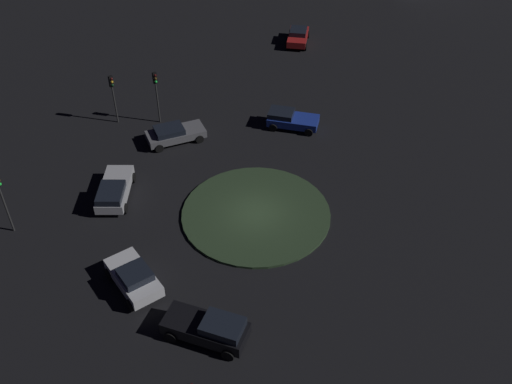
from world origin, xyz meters
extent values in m
plane|color=black|center=(0.00, 0.00, 0.00)|extent=(115.53, 115.53, 0.00)
cylinder|color=#2D4228|center=(0.00, 0.00, 0.08)|extent=(9.74, 9.74, 0.17)
cube|color=black|center=(-2.18, -9.78, 0.72)|extent=(4.80, 3.03, 0.74)
cube|color=black|center=(-1.23, -10.07, 1.34)|extent=(2.48, 2.12, 0.51)
cylinder|color=black|center=(-3.98, -10.14, 0.35)|extent=(0.73, 0.42, 0.69)
cylinder|color=black|center=(-3.45, -8.45, 0.35)|extent=(0.73, 0.42, 0.69)
cylinder|color=black|center=(-0.90, -11.10, 0.35)|extent=(0.73, 0.42, 0.69)
cylinder|color=black|center=(-0.38, -9.41, 0.35)|extent=(0.73, 0.42, 0.69)
cube|color=silver|center=(-9.55, 1.38, 0.66)|extent=(2.03, 4.57, 0.63)
cube|color=black|center=(-9.51, 0.31, 1.20)|extent=(1.71, 2.33, 0.45)
cylinder|color=black|center=(-10.54, 2.95, 0.34)|extent=(0.25, 0.70, 0.69)
cylinder|color=black|center=(-8.71, 3.03, 0.34)|extent=(0.25, 0.70, 0.69)
cylinder|color=black|center=(-10.40, -0.28, 0.34)|extent=(0.25, 0.70, 0.69)
cylinder|color=black|center=(-8.57, -0.20, 0.34)|extent=(0.25, 0.70, 0.69)
cube|color=white|center=(-6.65, -6.46, 0.71)|extent=(3.89, 4.23, 0.70)
cube|color=black|center=(-6.44, -6.73, 1.29)|extent=(2.33, 2.33, 0.46)
cylinder|color=black|center=(-8.26, -5.93, 0.36)|extent=(0.62, 0.70, 0.72)
cylinder|color=black|center=(-6.79, -4.77, 0.36)|extent=(0.62, 0.70, 0.72)
cylinder|color=black|center=(-6.52, -8.14, 0.36)|extent=(0.62, 0.70, 0.72)
cylinder|color=black|center=(-5.05, -6.98, 0.36)|extent=(0.62, 0.70, 0.72)
cube|color=slate|center=(-6.48, 8.16, 0.60)|extent=(4.74, 3.54, 0.57)
cube|color=black|center=(-6.92, 7.96, 1.08)|extent=(2.62, 2.38, 0.41)
cylinder|color=black|center=(-5.45, 9.67, 0.31)|extent=(0.66, 0.47, 0.63)
cylinder|color=black|center=(-4.67, 7.99, 0.31)|extent=(0.66, 0.47, 0.63)
cylinder|color=black|center=(-8.30, 8.33, 0.31)|extent=(0.66, 0.47, 0.63)
cylinder|color=black|center=(-7.51, 6.65, 0.31)|extent=(0.66, 0.47, 0.63)
cube|color=#1E38A5|center=(2.43, 10.44, 0.62)|extent=(4.17, 2.54, 0.61)
cube|color=black|center=(1.47, 10.63, 1.13)|extent=(2.18, 1.95, 0.42)
cylinder|color=black|center=(3.98, 11.08, 0.32)|extent=(0.67, 0.34, 0.64)
cylinder|color=black|center=(3.63, 9.28, 0.32)|extent=(0.67, 0.34, 0.64)
cylinder|color=black|center=(1.23, 11.61, 0.32)|extent=(0.67, 0.34, 0.64)
cylinder|color=black|center=(0.88, 9.81, 0.32)|extent=(0.67, 0.34, 0.64)
cube|color=red|center=(2.91, 25.38, 0.64)|extent=(2.20, 4.07, 0.61)
cube|color=black|center=(2.93, 25.56, 1.16)|extent=(1.77, 2.07, 0.43)
cylinder|color=black|center=(2.18, 26.87, 0.34)|extent=(0.29, 0.70, 0.67)
cylinder|color=black|center=(3.95, 26.67, 0.34)|extent=(0.29, 0.70, 0.67)
cylinder|color=black|center=(1.87, 24.08, 0.34)|extent=(0.29, 0.70, 0.67)
cylinder|color=black|center=(3.63, 23.88, 0.34)|extent=(0.29, 0.70, 0.67)
cylinder|color=#2D2D2D|center=(-11.54, 10.53, 1.60)|extent=(0.12, 0.12, 3.20)
cube|color=black|center=(-11.54, 10.53, 3.65)|extent=(0.36, 0.37, 0.90)
sphere|color=#3F0C0C|center=(-11.44, 10.44, 3.92)|extent=(0.20, 0.20, 0.20)
sphere|color=yellow|center=(-11.44, 10.44, 3.65)|extent=(0.20, 0.20, 0.20)
sphere|color=#0F3819|center=(-11.44, 10.44, 3.38)|extent=(0.20, 0.20, 0.20)
cylinder|color=#2D2D2D|center=(-8.19, 10.70, 1.75)|extent=(0.12, 0.12, 3.50)
cube|color=black|center=(-8.19, 10.70, 3.95)|extent=(0.37, 0.36, 0.90)
sphere|color=#3F0C0C|center=(-8.10, 10.58, 4.22)|extent=(0.20, 0.20, 0.20)
sphere|color=#4C380F|center=(-8.10, 10.58, 3.95)|extent=(0.20, 0.20, 0.20)
sphere|color=#1EE53F|center=(-8.10, 10.58, 3.68)|extent=(0.20, 0.20, 0.20)
cylinder|color=#2D2D2D|center=(-15.28, -2.24, 1.80)|extent=(0.12, 0.12, 3.60)
sphere|color=#1EE53F|center=(-15.14, -2.22, 3.78)|extent=(0.20, 0.20, 0.20)
camera|label=1|loc=(1.35, -28.61, 25.78)|focal=41.29mm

